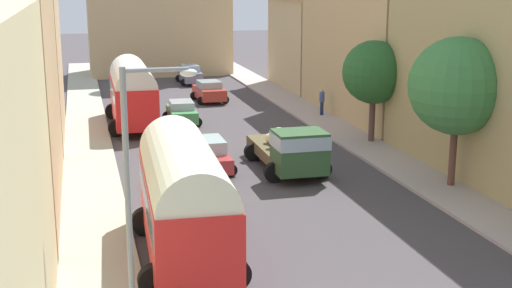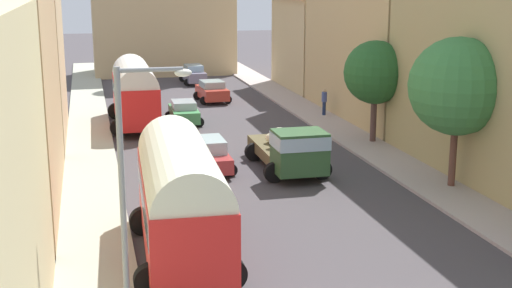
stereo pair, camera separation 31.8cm
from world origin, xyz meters
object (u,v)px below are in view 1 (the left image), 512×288
car_0 (209,91)px  streetlamp_near (137,175)px  pedestrian_0 (322,101)px  parked_bus_0 (184,195)px  car_3 (182,112)px  cargo_truck_0 (291,148)px  parked_bus_1 (132,91)px  car_2 (208,155)px  car_1 (190,74)px

car_0 → streetlamp_near: 33.94m
car_0 → pedestrian_0: (6.08, -7.47, 0.29)m
parked_bus_0 → car_3: parked_bus_0 is taller
cargo_truck_0 → pedestrian_0: 13.87m
parked_bus_0 → parked_bus_1: (0.07, 21.44, 0.00)m
cargo_truck_0 → car_3: cargo_truck_0 is taller
cargo_truck_0 → car_0: bearing=90.3°
streetlamp_near → pedestrian_0: bearing=61.1°
car_0 → car_2: (-3.51, -18.45, -0.01)m
parked_bus_0 → cargo_truck_0: (6.28, 8.87, -0.99)m
cargo_truck_0 → streetlamp_near: (-8.02, -12.84, 2.86)m
car_1 → pedestrian_0: size_ratio=2.18×
car_2 → car_3: (0.39, 11.02, -0.03)m
parked_bus_1 → car_0: (6.10, 7.43, -1.44)m
parked_bus_1 → car_1: parked_bus_1 is taller
cargo_truck_0 → pedestrian_0: bearing=64.5°
cargo_truck_0 → car_2: cargo_truck_0 is taller
parked_bus_1 → streetlamp_near: streetlamp_near is taller
parked_bus_1 → pedestrian_0: parked_bus_1 is taller
car_2 → streetlamp_near: 15.41m
streetlamp_near → car_0: bearing=76.5°
cargo_truck_0 → car_0: size_ratio=1.71×
car_1 → car_3: size_ratio=1.08×
pedestrian_0 → car_2: bearing=-131.2°
parked_bus_1 → car_2: size_ratio=2.06×
car_1 → car_2: (-3.56, -27.66, -0.04)m
parked_bus_1 → car_3: 3.32m
parked_bus_1 → cargo_truck_0: (6.21, -12.57, -1.00)m
cargo_truck_0 → car_3: size_ratio=1.72×
parked_bus_0 → cargo_truck_0: bearing=54.7°
cargo_truck_0 → car_0: (-0.11, 20.00, -0.44)m
parked_bus_1 → car_1: bearing=69.7°
car_3 → streetlamp_near: bearing=-100.7°
parked_bus_1 → car_2: (2.58, -11.02, -1.45)m
parked_bus_1 → car_1: 17.79m
car_3 → cargo_truck_0: bearing=-75.6°
parked_bus_1 → car_1: size_ratio=2.07×
car_1 → car_2: bearing=-97.3°
car_0 → car_2: bearing=-100.8°
car_0 → car_2: size_ratio=0.93×
parked_bus_0 → pedestrian_0: 24.68m
car_1 → parked_bus_0: bearing=-99.3°
parked_bus_1 → car_3: parked_bus_1 is taller
parked_bus_0 → streetlamp_near: (-1.74, -3.97, 1.87)m
parked_bus_0 → streetlamp_near: size_ratio=1.21×
car_3 → pedestrian_0: pedestrian_0 is taller
car_3 → streetlamp_near: streetlamp_near is taller
car_3 → pedestrian_0: (9.20, -0.05, 0.33)m
parked_bus_1 → pedestrian_0: bearing=-0.2°
car_0 → car_3: size_ratio=1.00×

